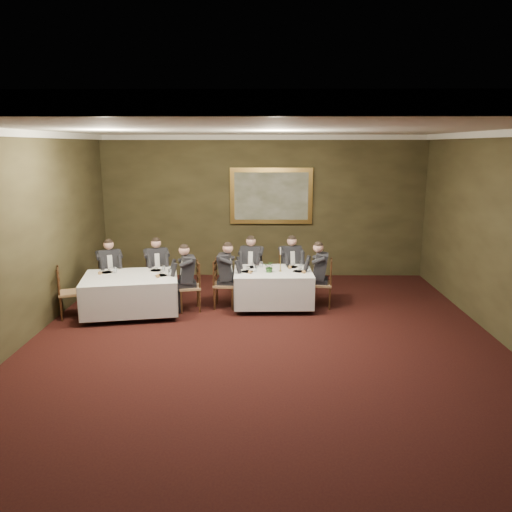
{
  "coord_description": "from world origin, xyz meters",
  "views": [
    {
      "loc": [
        -0.03,
        -7.37,
        3.25
      ],
      "look_at": [
        -0.15,
        2.07,
        1.15
      ],
      "focal_mm": 35.0,
      "sensor_mm": 36.0,
      "label": 1
    }
  ],
  "objects_px": {
    "diner_main_backleft": "(252,273)",
    "diner_main_backright": "(290,273)",
    "centerpiece": "(270,266)",
    "painting": "(271,196)",
    "chair_main_endleft": "(224,294)",
    "chair_main_backleft": "(252,283)",
    "diner_main_endright": "(321,283)",
    "table_main": "(273,286)",
    "chair_sec_endright": "(190,297)",
    "candlestick": "(280,262)",
    "diner_sec_backright": "(157,276)",
    "chair_sec_endleft": "(70,303)",
    "chair_main_endright": "(322,293)",
    "diner_sec_backleft": "(110,278)",
    "diner_sec_endright": "(189,286)",
    "chair_sec_backright": "(157,286)",
    "chair_main_backright": "(290,283)",
    "table_second": "(131,292)",
    "diner_main_endleft": "(224,283)",
    "chair_sec_backleft": "(111,288)"
  },
  "relations": [
    {
      "from": "centerpiece",
      "to": "painting",
      "type": "xyz_separation_m",
      "value": [
        0.07,
        2.62,
        1.14
      ]
    },
    {
      "from": "diner_sec_backright",
      "to": "table_second",
      "type": "bearing_deg",
      "value": 53.1
    },
    {
      "from": "chair_main_backleft",
      "to": "diner_main_endright",
      "type": "bearing_deg",
      "value": 160.65
    },
    {
      "from": "table_main",
      "to": "diner_main_backright",
      "type": "xyz_separation_m",
      "value": [
        0.4,
        0.81,
        0.06
      ]
    },
    {
      "from": "table_main",
      "to": "chair_sec_backleft",
      "type": "xyz_separation_m",
      "value": [
        -3.45,
        0.38,
        -0.17
      ]
    },
    {
      "from": "chair_main_backleft",
      "to": "chair_main_backright",
      "type": "bearing_deg",
      "value": -169.43
    },
    {
      "from": "chair_sec_endright",
      "to": "diner_main_endright",
      "type": "bearing_deg",
      "value": -97.71
    },
    {
      "from": "table_main",
      "to": "chair_sec_endright",
      "type": "distance_m",
      "value": 1.69
    },
    {
      "from": "chair_sec_backright",
      "to": "diner_sec_endright",
      "type": "height_order",
      "value": "diner_sec_endright"
    },
    {
      "from": "diner_sec_backright",
      "to": "chair_sec_endleft",
      "type": "relative_size",
      "value": 1.35
    },
    {
      "from": "chair_main_endleft",
      "to": "diner_sec_backleft",
      "type": "bearing_deg",
      "value": -96.73
    },
    {
      "from": "chair_sec_backright",
      "to": "centerpiece",
      "type": "height_order",
      "value": "centerpiece"
    },
    {
      "from": "chair_main_backright",
      "to": "chair_main_endleft",
      "type": "bearing_deg",
      "value": 16.35
    },
    {
      "from": "chair_main_endleft",
      "to": "diner_main_endleft",
      "type": "distance_m",
      "value": 0.23
    },
    {
      "from": "diner_main_endright",
      "to": "centerpiece",
      "type": "relative_size",
      "value": 5.41
    },
    {
      "from": "painting",
      "to": "diner_sec_endright",
      "type": "bearing_deg",
      "value": -121.37
    },
    {
      "from": "diner_main_backleft",
      "to": "chair_main_backleft",
      "type": "bearing_deg",
      "value": -90.0
    },
    {
      "from": "diner_main_endright",
      "to": "diner_sec_endright",
      "type": "relative_size",
      "value": 1.0
    },
    {
      "from": "chair_sec_backright",
      "to": "candlestick",
      "type": "distance_m",
      "value": 2.78
    },
    {
      "from": "diner_main_endright",
      "to": "painting",
      "type": "relative_size",
      "value": 0.66
    },
    {
      "from": "diner_main_backleft",
      "to": "diner_main_backright",
      "type": "height_order",
      "value": "same"
    },
    {
      "from": "chair_main_backleft",
      "to": "chair_sec_endright",
      "type": "xyz_separation_m",
      "value": [
        -1.21,
        -1.03,
        0.0
      ]
    },
    {
      "from": "chair_main_endleft",
      "to": "diner_sec_backleft",
      "type": "distance_m",
      "value": 2.48
    },
    {
      "from": "chair_main_endleft",
      "to": "centerpiece",
      "type": "relative_size",
      "value": 4.02
    },
    {
      "from": "diner_main_endleft",
      "to": "diner_sec_endright",
      "type": "relative_size",
      "value": 1.0
    },
    {
      "from": "chair_main_backleft",
      "to": "diner_main_backright",
      "type": "height_order",
      "value": "diner_main_backright"
    },
    {
      "from": "diner_main_backright",
      "to": "centerpiece",
      "type": "relative_size",
      "value": 5.41
    },
    {
      "from": "table_main",
      "to": "chair_sec_endright",
      "type": "xyz_separation_m",
      "value": [
        -1.66,
        -0.23,
        -0.17
      ]
    },
    {
      "from": "diner_main_backleft",
      "to": "diner_sec_backleft",
      "type": "relative_size",
      "value": 1.0
    },
    {
      "from": "table_second",
      "to": "painting",
      "type": "relative_size",
      "value": 1.0
    },
    {
      "from": "painting",
      "to": "chair_sec_endleft",
      "type": "bearing_deg",
      "value": -140.99
    },
    {
      "from": "diner_main_backleft",
      "to": "chair_main_backright",
      "type": "xyz_separation_m",
      "value": [
        0.85,
        0.04,
        -0.23
      ]
    },
    {
      "from": "chair_sec_endleft",
      "to": "painting",
      "type": "height_order",
      "value": "painting"
    },
    {
      "from": "chair_main_backleft",
      "to": "diner_main_endright",
      "type": "xyz_separation_m",
      "value": [
        1.44,
        -0.77,
        0.23
      ]
    },
    {
      "from": "table_main",
      "to": "diner_main_backleft",
      "type": "bearing_deg",
      "value": 119.77
    },
    {
      "from": "chair_sec_backleft",
      "to": "diner_sec_backleft",
      "type": "bearing_deg",
      "value": 90.0
    },
    {
      "from": "diner_main_backright",
      "to": "chair_sec_endright",
      "type": "height_order",
      "value": "diner_main_backright"
    },
    {
      "from": "diner_main_endright",
      "to": "diner_sec_backright",
      "type": "distance_m",
      "value": 3.51
    },
    {
      "from": "diner_main_backleft",
      "to": "chair_sec_backright",
      "type": "xyz_separation_m",
      "value": [
        -2.04,
        -0.23,
        -0.23
      ]
    },
    {
      "from": "chair_main_endleft",
      "to": "chair_main_endright",
      "type": "xyz_separation_m",
      "value": [
        2.0,
        0.06,
        0.0
      ]
    },
    {
      "from": "chair_main_endleft",
      "to": "diner_sec_endright",
      "type": "xyz_separation_m",
      "value": [
        -0.67,
        -0.2,
        0.23
      ]
    },
    {
      "from": "chair_sec_backright",
      "to": "diner_sec_backright",
      "type": "height_order",
      "value": "diner_sec_backright"
    },
    {
      "from": "chair_main_endright",
      "to": "centerpiece",
      "type": "height_order",
      "value": "centerpiece"
    },
    {
      "from": "diner_sec_backright",
      "to": "candlestick",
      "type": "xyz_separation_m",
      "value": [
        2.63,
        -0.57,
        0.44
      ]
    },
    {
      "from": "chair_main_backleft",
      "to": "diner_sec_backleft",
      "type": "bearing_deg",
      "value": 16.91
    },
    {
      "from": "chair_main_backleft",
      "to": "diner_main_backright",
      "type": "relative_size",
      "value": 0.74
    },
    {
      "from": "diner_main_backright",
      "to": "candlestick",
      "type": "xyz_separation_m",
      "value": [
        -0.25,
        -0.84,
        0.44
      ]
    },
    {
      "from": "diner_main_backleft",
      "to": "chair_main_endleft",
      "type": "relative_size",
      "value": 1.35
    },
    {
      "from": "diner_main_endright",
      "to": "chair_sec_endright",
      "type": "distance_m",
      "value": 2.68
    },
    {
      "from": "diner_sec_backright",
      "to": "diner_sec_endright",
      "type": "distance_m",
      "value": 1.13
    }
  ]
}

